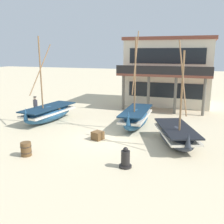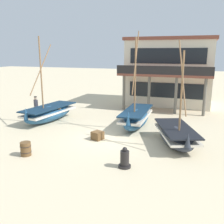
# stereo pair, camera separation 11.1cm
# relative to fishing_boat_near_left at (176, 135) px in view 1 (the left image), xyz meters

# --- Properties ---
(ground_plane) EXTENTS (120.00, 120.00, 0.00)m
(ground_plane) POSITION_rel_fishing_boat_near_left_xyz_m (-4.04, -0.33, -0.57)
(ground_plane) COLOR beige
(fishing_boat_near_left) EXTENTS (3.02, 4.38, 5.69)m
(fishing_boat_near_left) POSITION_rel_fishing_boat_near_left_xyz_m (0.00, 0.00, 0.00)
(fishing_boat_near_left) COLOR #2D333D
(fishing_boat_near_left) RESTS_ON ground
(fishing_boat_centre_large) EXTENTS (1.64, 4.53, 6.38)m
(fishing_boat_centre_large) POSITION_rel_fishing_boat_near_left_xyz_m (-2.95, 2.51, 0.12)
(fishing_boat_centre_large) COLOR #23517A
(fishing_boat_centre_large) RESTS_ON ground
(fishing_boat_far_right) EXTENTS (2.24, 4.89, 6.11)m
(fishing_boat_far_right) POSITION_rel_fishing_boat_near_left_xyz_m (-9.49, 1.84, 0.06)
(fishing_boat_far_right) COLOR #23517A
(fishing_boat_far_right) RESTS_ON ground
(fisherman_by_hull) EXTENTS (0.42, 0.39, 1.68)m
(fisherman_by_hull) POSITION_rel_fishing_boat_near_left_xyz_m (-11.03, 2.40, 0.27)
(fisherman_by_hull) COLOR #33333D
(fisherman_by_hull) RESTS_ON ground
(capstan_winch) EXTENTS (0.57, 0.57, 0.96)m
(capstan_winch) POSITION_rel_fishing_boat_near_left_xyz_m (-1.84, -3.71, -0.18)
(capstan_winch) COLOR black
(capstan_winch) RESTS_ON ground
(wooden_barrel) EXTENTS (0.56, 0.56, 0.70)m
(wooden_barrel) POSITION_rel_fishing_boat_near_left_xyz_m (-6.88, -4.13, -0.22)
(wooden_barrel) COLOR brown
(wooden_barrel) RESTS_ON ground
(cargo_crate) EXTENTS (0.75, 0.75, 0.49)m
(cargo_crate) POSITION_rel_fishing_boat_near_left_xyz_m (-4.45, -0.71, -0.32)
(cargo_crate) COLOR brown
(cargo_crate) RESTS_ON ground
(harbor_building_main) EXTENTS (8.22, 7.67, 6.39)m
(harbor_building_main) POSITION_rel_fishing_boat_near_left_xyz_m (-2.02, 11.91, 2.63)
(harbor_building_main) COLOR beige
(harbor_building_main) RESTS_ON ground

